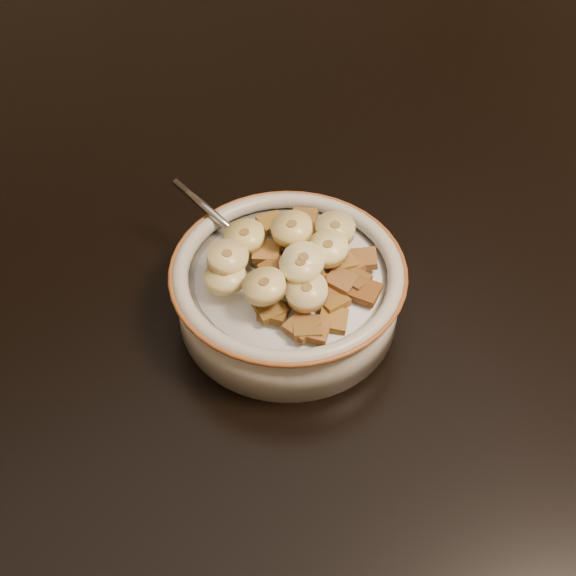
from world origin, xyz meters
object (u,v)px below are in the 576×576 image
cereal_bowl (288,296)px  chair (245,63)px  table (390,143)px  spoon (262,256)px

cereal_bowl → chair: bearing=67.3°
chair → table: bearing=-96.3°
table → cereal_bowl: (-0.21, -0.17, 0.04)m
table → spoon: size_ratio=33.73×
chair → spoon: 0.91m
cereal_bowl → spoon: 0.04m
table → chair: chair is taller
spoon → cereal_bowl: bearing=90.0°
spoon → table: bearing=-165.9°
cereal_bowl → spoon: spoon is taller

